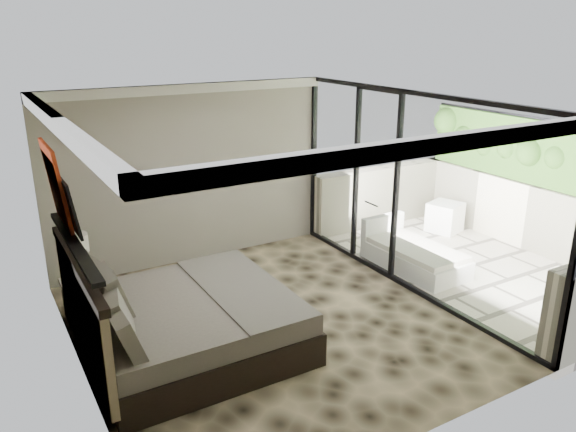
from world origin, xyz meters
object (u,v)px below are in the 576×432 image
bed (183,322)px  table_lamp (75,252)px  lounger (412,255)px  nightstand (85,300)px  ottoman (445,217)px

bed → table_lamp: 1.76m
lounger → nightstand: bearing=167.5°
table_lamp → lounger: (4.81, -0.94, -0.72)m
nightstand → lounger: size_ratio=0.31×
nightstand → lounger: bearing=-15.1°
nightstand → lounger: 4.85m
nightstand → ottoman: bearing=-4.1°
table_lamp → ottoman: bearing=-0.0°
ottoman → table_lamp: bearing=180.0°
nightstand → table_lamp: bearing=126.3°
ottoman → lounger: 1.89m
nightstand → ottoman: ottoman is taller
table_lamp → ottoman: (6.45, -0.00, -0.65)m
table_lamp → ottoman: 6.48m
ottoman → lounger: (-1.64, -0.94, -0.07)m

